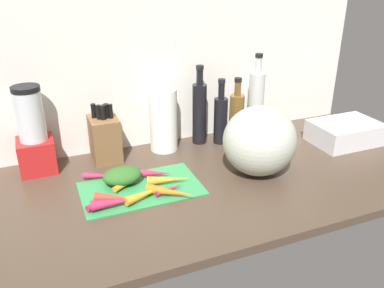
{
  "coord_description": "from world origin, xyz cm",
  "views": [
    {
      "loc": [
        -54.94,
        -115.54,
        71.18
      ],
      "look_at": [
        -6.7,
        1.77,
        13.59
      ],
      "focal_mm": 37.47,
      "sensor_mm": 36.0,
      "label": 1
    }
  ],
  "objects": [
    {
      "name": "carrot_7",
      "position": [
        -16.2,
        0.01,
        2.42
      ],
      "size": [
        15.29,
        6.71,
        3.25
      ],
      "primitive_type": "cone",
      "rotation": [
        0.0,
        1.57,
        -0.24
      ],
      "color": "orange",
      "rests_on": "cutting_board"
    },
    {
      "name": "carrot_6",
      "position": [
        -36.31,
        12.04,
        1.96
      ],
      "size": [
        14.62,
        8.1,
        2.32
      ],
      "primitive_type": "cone",
      "rotation": [
        0.0,
        1.57,
        -0.41
      ],
      "color": "#B2264C",
      "rests_on": "cutting_board"
    },
    {
      "name": "winter_squash",
      "position": [
        17.56,
        -3.19,
        12.72
      ],
      "size": [
        26.83,
        25.66,
        25.45
      ],
      "primitive_type": "ellipsoid",
      "color": "#B2B7A8",
      "rests_on": "ground_plane"
    },
    {
      "name": "carrot_3",
      "position": [
        -28.62,
        4.75,
        1.85
      ],
      "size": [
        13.84,
        8.92,
        2.11
      ],
      "primitive_type": "cone",
      "rotation": [
        0.0,
        1.57,
        0.5
      ],
      "color": "orange",
      "rests_on": "cutting_board"
    },
    {
      "name": "knife_block",
      "position": [
        -32.09,
        29.11,
        9.08
      ],
      "size": [
        10.6,
        13.42,
        22.79
      ],
      "color": "brown",
      "rests_on": "ground_plane"
    },
    {
      "name": "paper_towel_roll",
      "position": [
        -7.92,
        29.5,
        12.91
      ],
      "size": [
        11.35,
        11.35,
        25.81
      ],
      "primitive_type": "cylinder",
      "color": "white",
      "rests_on": "ground_plane"
    },
    {
      "name": "dish_rack",
      "position": [
        66.38,
        6.23,
        4.57
      ],
      "size": [
        28.23,
        19.8,
        9.13
      ],
      "primitive_type": "cube",
      "color": "silver",
      "rests_on": "ground_plane"
    },
    {
      "name": "carrot_4",
      "position": [
        -18.53,
        6.31,
        2.22
      ],
      "size": [
        10.93,
        6.74,
        2.83
      ],
      "primitive_type": "cone",
      "rotation": [
        0.0,
        1.57,
        -0.4
      ],
      "color": "#B2264C",
      "rests_on": "cutting_board"
    },
    {
      "name": "bottle_1",
      "position": [
        16.63,
        26.66,
        11.09
      ],
      "size": [
        5.77,
        5.77,
        28.09
      ],
      "color": "black",
      "rests_on": "ground_plane"
    },
    {
      "name": "ground_plane",
      "position": [
        0.0,
        0.0,
        -1.5
      ],
      "size": [
        170.0,
        80.0,
        3.0
      ],
      "primitive_type": "cube",
      "color": "#47382B"
    },
    {
      "name": "carrot_greens_pile",
      "position": [
        -31.0,
        6.55,
        3.67
      ],
      "size": [
        13.56,
        10.43,
        5.74
      ],
      "primitive_type": "ellipsoid",
      "color": "#2D6023",
      "rests_on": "cutting_board"
    },
    {
      "name": "wall_back",
      "position": [
        0.0,
        38.5,
        30.0
      ],
      "size": [
        170.0,
        3.0,
        60.0
      ],
      "primitive_type": "cube",
      "color": "silver",
      "rests_on": "ground_plane"
    },
    {
      "name": "carrot_9",
      "position": [
        -18.4,
        -8.25,
        2.49
      ],
      "size": [
        14.9,
        12.99,
        3.38
      ],
      "primitive_type": "cone",
      "rotation": [
        0.0,
        1.57,
        -0.68
      ],
      "color": "orange",
      "rests_on": "cutting_board"
    },
    {
      "name": "cutting_board",
      "position": [
        -25.85,
        1.39,
        0.4
      ],
      "size": [
        40.76,
        24.49,
        0.8
      ],
      "primitive_type": "cube",
      "color": "#338C4C",
      "rests_on": "ground_plane"
    },
    {
      "name": "carrot_5",
      "position": [
        -36.93,
        -7.46,
        2.55
      ],
      "size": [
        14.76,
        4.61,
        3.49
      ],
      "primitive_type": "cone",
      "rotation": [
        0.0,
        1.57,
        -0.08
      ],
      "color": "#B2264C",
      "rests_on": "cutting_board"
    },
    {
      "name": "bottle_0",
      "position": [
        8.4,
        30.24,
        13.92
      ],
      "size": [
        6.04,
        6.04,
        33.63
      ],
      "color": "black",
      "rests_on": "ground_plane"
    },
    {
      "name": "blender_appliance",
      "position": [
        -57.41,
        29.35,
        14.0
      ],
      "size": [
        12.82,
        12.82,
        32.56
      ],
      "color": "red",
      "rests_on": "ground_plane"
    },
    {
      "name": "carrot_0",
      "position": [
        -25.95,
        -5.82,
        2.36
      ],
      "size": [
        15.92,
        7.81,
        3.13
      ],
      "primitive_type": "cone",
      "rotation": [
        0.0,
        1.57,
        0.31
      ],
      "color": "orange",
      "rests_on": "cutting_board"
    },
    {
      "name": "carrot_2",
      "position": [
        -17.66,
        -5.22,
        1.82
      ],
      "size": [
        10.94,
        4.49,
        2.03
      ],
      "primitive_type": "cone",
      "rotation": [
        0.0,
        1.57,
        0.24
      ],
      "color": "#B2264C",
      "rests_on": "cutting_board"
    },
    {
      "name": "bottle_3",
      "position": [
        34.23,
        27.93,
        15.18
      ],
      "size": [
        6.82,
        6.82,
        36.79
      ],
      "color": "silver",
      "rests_on": "ground_plane"
    },
    {
      "name": "bottle_2",
      "position": [
        25.79,
        29.51,
        10.63
      ],
      "size": [
        6.37,
        6.37,
        26.93
      ],
      "color": "brown",
      "rests_on": "ground_plane"
    },
    {
      "name": "carrot_8",
      "position": [
        -35.61,
        -4.97,
        2.39
      ],
      "size": [
        14.09,
        9.54,
        3.18
      ],
      "primitive_type": "cone",
      "rotation": [
        0.0,
        1.57,
        -0.49
      ],
      "color": "red",
      "rests_on": "cutting_board"
    },
    {
      "name": "carrot_1",
      "position": [
        -41.05,
        -4.19,
        1.82
      ],
      "size": [
        9.57,
        7.18,
        2.03
      ],
      "primitive_type": "cone",
      "rotation": [
        0.0,
        1.57,
        0.57
      ],
      "color": "#B2264C",
      "rests_on": "cutting_board"
    }
  ]
}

